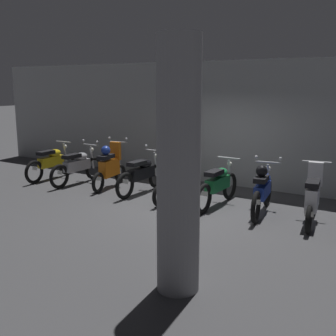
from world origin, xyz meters
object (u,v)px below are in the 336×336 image
(support_pillar, at_px, (179,168))
(motorbike_slot_4, at_px, (175,179))
(motorbike_slot_1, at_px, (78,166))
(motorbike_slot_2, at_px, (110,166))
(motorbike_slot_5, at_px, (218,184))
(motorbike_slot_6, at_px, (262,189))
(motorbike_slot_7, at_px, (313,198))
(motorbike_slot_0, at_px, (52,162))
(motorbike_slot_3, at_px, (142,174))

(support_pillar, bearing_deg, motorbike_slot_4, 121.44)
(motorbike_slot_1, height_order, motorbike_slot_2, motorbike_slot_2)
(motorbike_slot_2, height_order, motorbike_slot_4, same)
(motorbike_slot_5, xyz_separation_m, motorbike_slot_6, (1.04, -0.04, 0.04))
(motorbike_slot_7, bearing_deg, motorbike_slot_0, 179.57)
(motorbike_slot_1, relative_size, support_pillar, 0.59)
(motorbike_slot_1, distance_m, motorbike_slot_2, 1.05)
(motorbike_slot_1, height_order, motorbike_slot_3, same)
(motorbike_slot_6, bearing_deg, motorbike_slot_2, 179.17)
(motorbike_slot_5, xyz_separation_m, support_pillar, (1.19, -3.79, 1.16))
(motorbike_slot_0, relative_size, motorbike_slot_2, 1.17)
(motorbike_slot_5, height_order, motorbike_slot_6, motorbike_slot_6)
(motorbike_slot_2, xyz_separation_m, motorbike_slot_7, (5.20, -0.14, -0.04))
(motorbike_slot_2, distance_m, motorbike_slot_3, 1.05)
(motorbike_slot_3, distance_m, motorbike_slot_5, 2.08)
(motorbike_slot_2, height_order, motorbike_slot_3, motorbike_slot_2)
(motorbike_slot_4, distance_m, motorbike_slot_5, 1.05)
(motorbike_slot_1, relative_size, motorbike_slot_5, 1.00)
(motorbike_slot_2, height_order, motorbike_slot_5, motorbike_slot_2)
(motorbike_slot_5, relative_size, motorbike_slot_6, 1.01)
(motorbike_slot_3, height_order, motorbike_slot_6, same)
(motorbike_slot_4, bearing_deg, motorbike_slot_0, 179.05)
(motorbike_slot_0, relative_size, motorbike_slot_6, 1.01)
(motorbike_slot_0, relative_size, support_pillar, 0.59)
(motorbike_slot_1, bearing_deg, motorbike_slot_7, -0.26)
(motorbike_slot_0, relative_size, motorbike_slot_3, 1.00)
(motorbike_slot_1, height_order, motorbike_slot_7, motorbike_slot_7)
(motorbike_slot_0, xyz_separation_m, motorbike_slot_1, (1.04, -0.03, 0.00))
(motorbike_slot_0, distance_m, motorbike_slot_7, 7.28)
(motorbike_slot_2, relative_size, motorbike_slot_7, 1.00)
(motorbike_slot_1, xyz_separation_m, support_pillar, (5.35, -3.68, 1.16))
(motorbike_slot_0, relative_size, motorbike_slot_5, 1.00)
(motorbike_slot_0, distance_m, motorbike_slot_3, 3.13)
(motorbike_slot_2, distance_m, motorbike_slot_5, 3.13)
(motorbike_slot_4, bearing_deg, motorbike_slot_7, 0.26)
(motorbike_slot_3, distance_m, motorbike_slot_7, 4.16)
(motorbike_slot_2, bearing_deg, motorbike_slot_7, -1.59)
(motorbike_slot_5, relative_size, motorbike_slot_7, 1.16)
(motorbike_slot_4, bearing_deg, motorbike_slot_6, 2.72)
(motorbike_slot_2, distance_m, support_pillar, 5.85)
(motorbike_slot_3, bearing_deg, motorbike_slot_6, -0.88)
(motorbike_slot_7, bearing_deg, motorbike_slot_2, 178.41)
(motorbike_slot_4, height_order, support_pillar, support_pillar)
(motorbike_slot_3, xyz_separation_m, support_pillar, (3.27, -3.79, 1.16))
(motorbike_slot_0, height_order, motorbike_slot_3, motorbike_slot_3)
(motorbike_slot_7, bearing_deg, support_pillar, -103.67)
(motorbike_slot_0, distance_m, motorbike_slot_4, 4.17)
(motorbike_slot_4, xyz_separation_m, support_pillar, (2.23, -3.64, 1.12))
(motorbike_slot_1, distance_m, support_pillar, 6.60)
(motorbike_slot_5, xyz_separation_m, motorbike_slot_7, (2.08, -0.13, 0.03))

